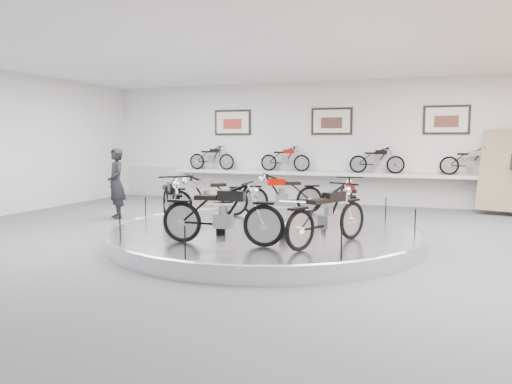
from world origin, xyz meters
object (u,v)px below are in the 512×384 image
(bike_e, at_px, (222,213))
(visitor, at_px, (116,183))
(bike_f, at_px, (328,215))
(shelf, at_px, (329,174))
(display_platform, at_px, (265,235))
(bike_d, at_px, (172,201))
(bike_c, at_px, (207,196))
(bike_b, at_px, (282,193))
(bike_a, at_px, (350,201))

(bike_e, bearing_deg, visitor, 138.38)
(bike_f, relative_size, visitor, 0.95)
(bike_e, bearing_deg, shelf, 84.04)
(display_platform, relative_size, bike_d, 3.40)
(display_platform, xyz_separation_m, visitor, (-4.74, 1.58, 0.80))
(bike_d, bearing_deg, display_platform, 72.90)
(bike_c, bearing_deg, visitor, -59.72)
(shelf, xyz_separation_m, bike_d, (-1.77, -7.09, -0.15))
(bike_b, height_order, bike_c, bike_c)
(bike_f, bearing_deg, bike_a, 26.21)
(shelf, bearing_deg, bike_e, -90.98)
(shelf, relative_size, bike_c, 6.31)
(bike_a, relative_size, bike_d, 0.90)
(bike_c, height_order, bike_d, bike_d)
(shelf, distance_m, bike_e, 8.25)
(bike_c, relative_size, bike_e, 0.93)
(bike_b, relative_size, bike_d, 0.91)
(bike_d, bearing_deg, bike_a, 79.80)
(display_platform, height_order, visitor, visitor)
(display_platform, xyz_separation_m, bike_c, (-1.66, 0.74, 0.66))
(bike_b, xyz_separation_m, bike_c, (-1.44, -1.21, 0.01))
(bike_b, xyz_separation_m, bike_d, (-1.55, -2.64, 0.05))
(bike_c, height_order, bike_f, bike_f)
(display_platform, bearing_deg, bike_e, -94.38)
(visitor, bearing_deg, bike_a, 36.11)
(shelf, height_order, bike_e, bike_e)
(display_platform, height_order, bike_c, bike_c)
(shelf, relative_size, visitor, 5.82)
(display_platform, height_order, bike_f, bike_f)
(display_platform, distance_m, visitor, 5.06)
(display_platform, xyz_separation_m, bike_f, (1.57, -1.25, 0.68))
(display_platform, xyz_separation_m, shelf, (0.00, 6.40, 0.85))
(shelf, xyz_separation_m, bike_a, (1.56, -5.30, -0.20))
(shelf, bearing_deg, bike_a, -73.56)
(bike_c, xyz_separation_m, visitor, (-3.08, 0.83, 0.13))
(bike_b, xyz_separation_m, visitor, (-4.52, -0.37, 0.14))
(bike_e, bearing_deg, bike_b, 86.22)
(bike_b, relative_size, bike_c, 0.98)
(shelf, xyz_separation_m, bike_b, (-0.22, -4.45, -0.20))
(bike_e, height_order, visitor, visitor)
(bike_a, distance_m, visitor, 6.33)
(visitor, bearing_deg, bike_c, 25.29)
(bike_b, bearing_deg, bike_a, 125.32)
(shelf, bearing_deg, bike_c, -106.37)
(bike_a, height_order, bike_c, bike_c)
(bike_a, height_order, visitor, visitor)
(bike_a, bearing_deg, visitor, 72.47)
(bike_f, distance_m, visitor, 6.92)
(bike_b, bearing_deg, visitor, -24.49)
(bike_b, relative_size, bike_f, 0.96)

